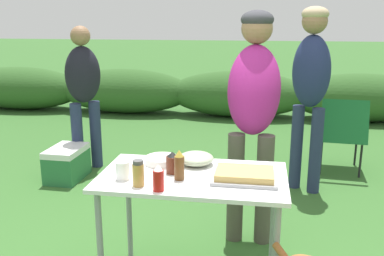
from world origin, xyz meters
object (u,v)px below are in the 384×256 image
object	(u,v)px
ketchup_bottle	(158,178)
camp_chair_green_behind_table	(342,131)
standing_person_in_red_jacket	(311,79)
mixing_bowl	(196,158)
spice_jar	(138,173)
plate_stack	(162,160)
standing_person_in_dark_puffer	(254,100)
paper_cup_stack	(123,170)
bbq_sauce_bottle	(172,163)
cooler_box	(67,163)
standing_person_in_gray_fleece	(84,86)
folding_table	(193,187)
beer_bottle	(179,165)
food_tray	(245,175)

from	to	relation	value
ketchup_bottle	camp_chair_green_behind_table	distance (m)	2.89
standing_person_in_red_jacket	camp_chair_green_behind_table	size ratio (longest dim) A/B	2.09
mixing_bowl	spice_jar	xyz separation A→B (m)	(-0.26, -0.40, 0.03)
plate_stack	standing_person_in_dark_puffer	distance (m)	0.86
standing_person_in_dark_puffer	paper_cup_stack	bearing A→B (deg)	-127.25
bbq_sauce_bottle	camp_chair_green_behind_table	xyz separation A→B (m)	(1.37, 2.23, -0.34)
plate_stack	bbq_sauce_bottle	bearing A→B (deg)	-56.29
spice_jar	cooler_box	world-z (taller)	spice_jar
ketchup_bottle	mixing_bowl	bearing A→B (deg)	73.24
paper_cup_stack	bbq_sauce_bottle	xyz separation A→B (m)	(0.26, 0.14, 0.01)
mixing_bowl	standing_person_in_gray_fleece	bearing A→B (deg)	130.10
ketchup_bottle	spice_jar	size ratio (longest dim) A/B	0.99
folding_table	paper_cup_stack	bearing A→B (deg)	-161.38
beer_bottle	standing_person_in_gray_fleece	xyz separation A→B (m)	(-1.44, 2.05, 0.10)
folding_table	standing_person_in_dark_puffer	distance (m)	0.91
spice_jar	food_tray	bearing A→B (deg)	17.85
paper_cup_stack	ketchup_bottle	xyz separation A→B (m)	(0.24, -0.13, 0.02)
food_tray	paper_cup_stack	xyz separation A→B (m)	(-0.69, -0.10, 0.03)
standing_person_in_gray_fleece	folding_table	bearing A→B (deg)	-96.65
bbq_sauce_bottle	standing_person_in_red_jacket	distance (m)	1.97
folding_table	food_tray	xyz separation A→B (m)	(0.30, -0.03, 0.10)
paper_cup_stack	plate_stack	bearing A→B (deg)	61.84
paper_cup_stack	beer_bottle	xyz separation A→B (m)	(0.32, 0.05, 0.03)
beer_bottle	standing_person_in_red_jacket	xyz separation A→B (m)	(0.89, 1.80, 0.27)
bbq_sauce_bottle	camp_chair_green_behind_table	distance (m)	2.64
standing_person_in_dark_puffer	standing_person_in_red_jacket	world-z (taller)	standing_person_in_red_jacket
folding_table	cooler_box	world-z (taller)	folding_table
beer_bottle	spice_jar	distance (m)	0.24
bbq_sauce_bottle	food_tray	bearing A→B (deg)	-5.53
mixing_bowl	standing_person_in_dark_puffer	xyz separation A→B (m)	(0.34, 0.57, 0.28)
camp_chair_green_behind_table	cooler_box	bearing A→B (deg)	-162.92
spice_jar	camp_chair_green_behind_table	distance (m)	2.91
food_tray	spice_jar	size ratio (longest dim) A/B	2.52
folding_table	food_tray	world-z (taller)	food_tray
bbq_sauce_bottle	standing_person_in_red_jacket	world-z (taller)	standing_person_in_red_jacket
standing_person_in_dark_puffer	ketchup_bottle	bearing A→B (deg)	-113.30
standing_person_in_dark_puffer	standing_person_in_gray_fleece	bearing A→B (deg)	148.19
standing_person_in_red_jacket	paper_cup_stack	bearing A→B (deg)	-92.34
camp_chair_green_behind_table	mixing_bowl	bearing A→B (deg)	-116.99
beer_bottle	paper_cup_stack	bearing A→B (deg)	-171.57
bbq_sauce_bottle	spice_jar	bearing A→B (deg)	-122.55
beer_bottle	mixing_bowl	bearing A→B (deg)	78.40
cooler_box	mixing_bowl	bearing A→B (deg)	-130.58
beer_bottle	standing_person_in_dark_puffer	size ratio (longest dim) A/B	0.10
folding_table	ketchup_bottle	distance (m)	0.33
standing_person_in_gray_fleece	food_tray	bearing A→B (deg)	-91.86
ketchup_bottle	standing_person_in_dark_puffer	world-z (taller)	standing_person_in_dark_puffer
beer_bottle	ketchup_bottle	bearing A→B (deg)	-114.07
plate_stack	ketchup_bottle	world-z (taller)	ketchup_bottle
paper_cup_stack	camp_chair_green_behind_table	world-z (taller)	paper_cup_stack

